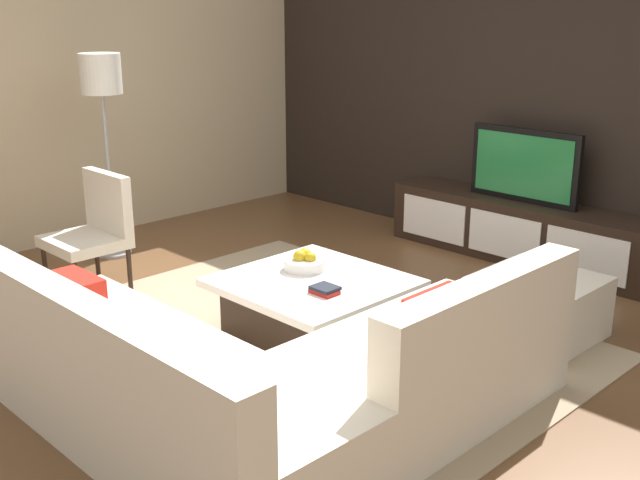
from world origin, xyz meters
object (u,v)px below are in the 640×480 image
object	(u,v)px
accent_chair_near	(95,225)
ottoman	(537,307)
fruit_bowl	(305,262)
media_console	(519,230)
television	(524,165)
sectional_couch	(258,375)
coffee_table	(313,306)
floor_lamp	(102,86)
book_stack	(325,290)

from	to	relation	value
accent_chair_near	ottoman	bearing A→B (deg)	30.26
fruit_bowl	media_console	bearing A→B (deg)	82.69
television	fruit_bowl	world-z (taller)	television
sectional_couch	coffee_table	size ratio (longest dim) A/B	2.25
coffee_table	floor_lamp	distance (m)	2.69
coffee_table	book_stack	world-z (taller)	book_stack
book_stack	accent_chair_near	bearing A→B (deg)	-168.26
book_stack	floor_lamp	bearing A→B (deg)	178.17
coffee_table	accent_chair_near	xyz separation A→B (m)	(-1.76, -0.53, 0.29)
coffee_table	floor_lamp	xyz separation A→B (m)	(-2.39, -0.04, 1.22)
floor_lamp	ottoman	xyz separation A→B (m)	(3.42, 1.05, -1.22)
media_console	fruit_bowl	bearing A→B (deg)	-97.31
ottoman	sectional_couch	bearing A→B (deg)	-101.61
coffee_table	ottoman	world-z (taller)	ottoman
floor_lamp	book_stack	bearing A→B (deg)	-1.83
sectional_couch	accent_chair_near	xyz separation A→B (m)	(-2.38, 0.45, 0.21)
fruit_bowl	television	bearing A→B (deg)	82.69
accent_chair_near	ottoman	distance (m)	3.20
floor_lamp	ottoman	world-z (taller)	floor_lamp
book_stack	coffee_table	bearing A→B (deg)	151.83
television	floor_lamp	size ratio (longest dim) A/B	0.58
floor_lamp	fruit_bowl	world-z (taller)	floor_lamp
fruit_bowl	book_stack	size ratio (longest dim) A/B	1.70
coffee_table	book_stack	bearing A→B (deg)	-28.17
media_console	accent_chair_near	world-z (taller)	accent_chair_near
coffee_table	accent_chair_near	distance (m)	1.86
coffee_table	ottoman	size ratio (longest dim) A/B	1.54
media_console	coffee_table	distance (m)	2.30
coffee_table	television	bearing A→B (deg)	87.51
fruit_bowl	accent_chair_near	bearing A→B (deg)	-158.12
media_console	floor_lamp	distance (m)	3.61
sectional_couch	floor_lamp	size ratio (longest dim) A/B	1.44
media_console	book_stack	distance (m)	2.43
ottoman	fruit_bowl	xyz separation A→B (m)	(-1.21, -0.91, 0.23)
media_console	floor_lamp	size ratio (longest dim) A/B	1.38
floor_lamp	coffee_table	bearing A→B (deg)	0.89
accent_chair_near	book_stack	world-z (taller)	accent_chair_near
television	accent_chair_near	world-z (taller)	television
media_console	coffee_table	bearing A→B (deg)	-92.49
media_console	fruit_bowl	world-z (taller)	fruit_bowl
sectional_couch	ottoman	distance (m)	2.04
media_console	television	xyz separation A→B (m)	(0.00, 0.00, 0.55)
sectional_couch	media_console	bearing A→B (deg)	98.91
television	book_stack	distance (m)	2.45
coffee_table	book_stack	xyz separation A→B (m)	(0.23, -0.12, 0.20)
fruit_bowl	book_stack	world-z (taller)	fruit_bowl
accent_chair_near	sectional_couch	bearing A→B (deg)	-9.47
ottoman	television	bearing A→B (deg)	125.72
media_console	accent_chair_near	bearing A→B (deg)	-123.35
media_console	floor_lamp	world-z (taller)	floor_lamp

